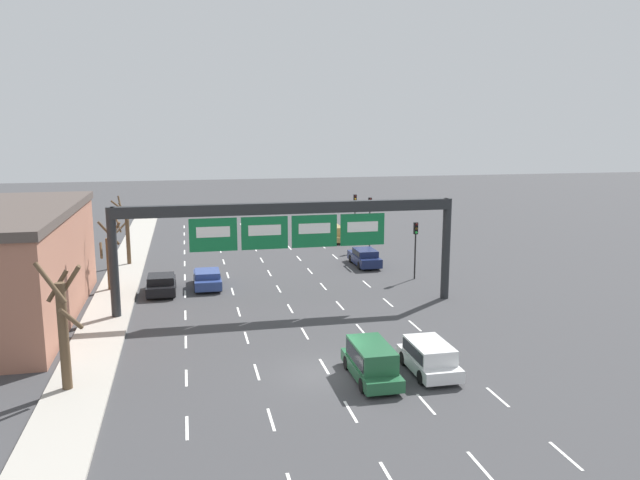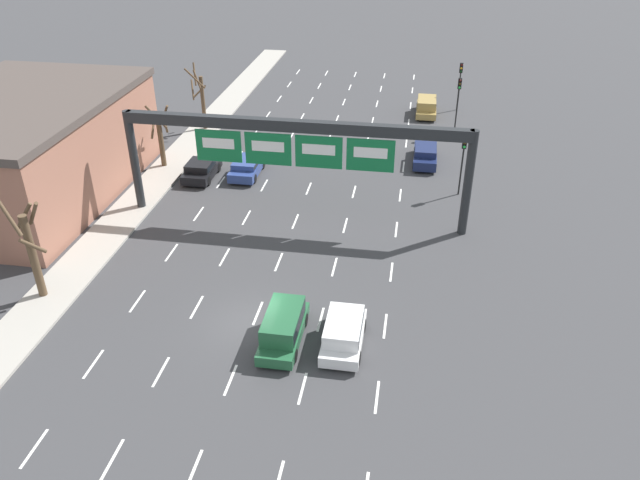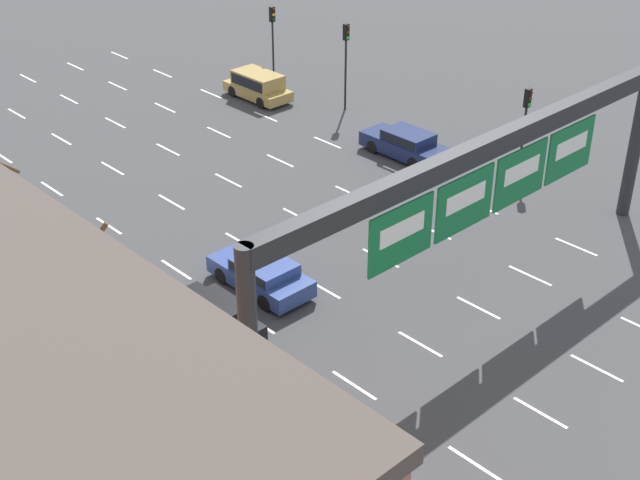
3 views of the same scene
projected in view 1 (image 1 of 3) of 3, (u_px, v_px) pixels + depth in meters
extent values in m
plane|color=#3D3D3F|center=(329.00, 374.00, 29.49)|extent=(220.00, 220.00, 0.00)
cube|color=#A8A399|center=(76.00, 394.00, 27.12)|extent=(2.80, 110.00, 0.15)
cube|color=white|center=(187.00, 428.00, 24.27)|extent=(0.12, 2.00, 0.01)
cube|color=white|center=(186.00, 378.00, 29.08)|extent=(0.12, 2.00, 0.01)
cube|color=white|center=(186.00, 342.00, 33.88)|extent=(0.12, 2.00, 0.01)
cube|color=white|center=(185.00, 315.00, 38.69)|extent=(0.12, 2.00, 0.01)
cube|color=white|center=(185.00, 294.00, 43.49)|extent=(0.12, 2.00, 0.01)
cube|color=white|center=(185.00, 277.00, 48.30)|extent=(0.12, 2.00, 0.01)
cube|color=white|center=(185.00, 264.00, 53.10)|extent=(0.12, 2.00, 0.01)
cube|color=white|center=(184.00, 252.00, 57.91)|extent=(0.12, 2.00, 0.01)
cube|color=white|center=(184.00, 242.00, 62.71)|extent=(0.12, 2.00, 0.01)
cube|color=white|center=(184.00, 234.00, 67.52)|extent=(0.12, 2.00, 0.01)
cube|color=white|center=(184.00, 227.00, 72.32)|extent=(0.12, 2.00, 0.01)
cube|color=white|center=(271.00, 420.00, 24.96)|extent=(0.12, 2.00, 0.01)
cube|color=white|center=(257.00, 372.00, 29.77)|extent=(0.12, 2.00, 0.01)
cube|color=white|center=(246.00, 338.00, 34.57)|extent=(0.12, 2.00, 0.01)
cube|color=white|center=(239.00, 312.00, 39.38)|extent=(0.12, 2.00, 0.01)
cube|color=white|center=(233.00, 291.00, 44.18)|extent=(0.12, 2.00, 0.01)
cube|color=white|center=(228.00, 275.00, 48.99)|extent=(0.12, 2.00, 0.01)
cube|color=white|center=(224.00, 262.00, 53.79)|extent=(0.12, 2.00, 0.01)
cube|color=white|center=(220.00, 251.00, 58.60)|extent=(0.12, 2.00, 0.01)
cube|color=white|center=(217.00, 241.00, 63.40)|extent=(0.12, 2.00, 0.01)
cube|color=white|center=(215.00, 233.00, 68.21)|extent=(0.12, 2.00, 0.01)
cube|color=white|center=(213.00, 226.00, 73.01)|extent=(0.12, 2.00, 0.01)
cube|color=white|center=(389.00, 478.00, 20.84)|extent=(0.12, 2.00, 0.01)
cube|color=white|center=(351.00, 412.00, 25.65)|extent=(0.12, 2.00, 0.01)
cube|color=white|center=(324.00, 366.00, 30.45)|extent=(0.12, 2.00, 0.01)
cube|color=white|center=(305.00, 334.00, 35.26)|extent=(0.12, 2.00, 0.01)
cube|color=white|center=(290.00, 309.00, 40.06)|extent=(0.12, 2.00, 0.01)
cube|color=white|center=(279.00, 289.00, 44.87)|extent=(0.12, 2.00, 0.01)
cube|color=white|center=(269.00, 273.00, 49.68)|extent=(0.12, 2.00, 0.01)
cube|color=white|center=(262.00, 260.00, 54.48)|extent=(0.12, 2.00, 0.01)
cube|color=white|center=(255.00, 249.00, 59.29)|extent=(0.12, 2.00, 0.01)
cube|color=white|center=(250.00, 240.00, 64.09)|extent=(0.12, 2.00, 0.01)
cube|color=white|center=(245.00, 232.00, 68.90)|extent=(0.12, 2.00, 0.01)
cube|color=white|center=(241.00, 225.00, 73.70)|extent=(0.12, 2.00, 0.01)
cube|color=white|center=(480.00, 466.00, 21.53)|extent=(0.12, 2.00, 0.01)
cube|color=white|center=(426.00, 404.00, 26.34)|extent=(0.12, 2.00, 0.01)
cube|color=white|center=(388.00, 361.00, 31.14)|extent=(0.12, 2.00, 0.01)
cube|color=white|center=(361.00, 330.00, 35.95)|extent=(0.12, 2.00, 0.01)
cube|color=white|center=(340.00, 305.00, 40.75)|extent=(0.12, 2.00, 0.01)
cube|color=white|center=(323.00, 286.00, 45.56)|extent=(0.12, 2.00, 0.01)
cube|color=white|center=(310.00, 271.00, 50.36)|extent=(0.12, 2.00, 0.01)
cube|color=white|center=(299.00, 258.00, 55.17)|extent=(0.12, 2.00, 0.01)
cube|color=white|center=(290.00, 248.00, 59.97)|extent=(0.12, 2.00, 0.01)
cube|color=white|center=(282.00, 239.00, 64.78)|extent=(0.12, 2.00, 0.01)
cube|color=white|center=(275.00, 231.00, 69.58)|extent=(0.12, 2.00, 0.01)
cube|color=white|center=(269.00, 224.00, 74.39)|extent=(0.12, 2.00, 0.01)
cube|color=white|center=(566.00, 456.00, 22.22)|extent=(0.12, 2.00, 0.01)
cube|color=white|center=(498.00, 397.00, 27.03)|extent=(0.12, 2.00, 0.01)
cube|color=white|center=(450.00, 356.00, 31.83)|extent=(0.12, 2.00, 0.01)
cube|color=white|center=(415.00, 326.00, 36.64)|extent=(0.12, 2.00, 0.01)
cube|color=white|center=(388.00, 302.00, 41.44)|extent=(0.12, 2.00, 0.01)
cube|color=white|center=(367.00, 284.00, 46.25)|extent=(0.12, 2.00, 0.01)
cube|color=white|center=(349.00, 269.00, 51.05)|extent=(0.12, 2.00, 0.01)
cube|color=white|center=(335.00, 257.00, 55.86)|extent=(0.12, 2.00, 0.01)
cube|color=white|center=(323.00, 246.00, 60.66)|extent=(0.12, 2.00, 0.01)
cube|color=white|center=(313.00, 237.00, 65.47)|extent=(0.12, 2.00, 0.01)
cube|color=white|center=(304.00, 230.00, 70.27)|extent=(0.12, 2.00, 0.01)
cube|color=white|center=(296.00, 223.00, 75.08)|extent=(0.12, 2.00, 0.01)
cylinder|color=#232628|center=(113.00, 264.00, 37.45)|extent=(0.56, 0.56, 6.84)
cylinder|color=#232628|center=(446.00, 249.00, 41.91)|extent=(0.56, 0.56, 6.84)
cube|color=#232628|center=(289.00, 208.00, 39.12)|extent=(21.40, 0.60, 0.70)
cube|color=#116B38|center=(213.00, 235.00, 38.07)|extent=(2.91, 0.08, 2.05)
cube|color=white|center=(213.00, 232.00, 38.00)|extent=(2.04, 0.02, 0.66)
cube|color=#116B38|center=(265.00, 233.00, 38.73)|extent=(2.91, 0.08, 2.05)
cube|color=white|center=(265.00, 230.00, 38.66)|extent=(2.04, 0.02, 0.66)
cube|color=#116B38|center=(314.00, 231.00, 39.39)|extent=(2.91, 0.08, 2.05)
cube|color=white|center=(315.00, 228.00, 39.31)|extent=(2.04, 0.02, 0.66)
cube|color=#116B38|center=(362.00, 229.00, 40.05)|extent=(2.91, 0.08, 2.05)
cube|color=white|center=(363.00, 227.00, 39.97)|extent=(2.04, 0.02, 0.66)
cube|color=black|center=(161.00, 286.00, 43.65)|extent=(1.93, 4.04, 0.64)
cube|color=black|center=(161.00, 279.00, 43.31)|extent=(1.78, 2.10, 0.51)
cube|color=black|center=(161.00, 279.00, 43.31)|extent=(1.81, 1.93, 0.37)
cylinder|color=black|center=(149.00, 285.00, 44.67)|extent=(0.22, 0.66, 0.66)
cylinder|color=black|center=(175.00, 284.00, 45.03)|extent=(0.22, 0.66, 0.66)
cylinder|color=black|center=(148.00, 294.00, 42.34)|extent=(0.22, 0.66, 0.66)
cylinder|color=black|center=(174.00, 292.00, 42.70)|extent=(0.22, 0.66, 0.66)
cube|color=silver|center=(429.00, 363.00, 29.64)|extent=(1.84, 4.05, 0.58)
cube|color=silver|center=(429.00, 350.00, 29.48)|extent=(1.69, 2.83, 0.72)
cube|color=black|center=(429.00, 350.00, 29.48)|extent=(1.73, 2.61, 0.52)
cylinder|color=black|center=(403.00, 358.00, 30.66)|extent=(0.22, 0.66, 0.66)
cylinder|color=black|center=(435.00, 355.00, 31.01)|extent=(0.22, 0.66, 0.66)
cylinder|color=black|center=(422.00, 377.00, 28.33)|extent=(0.22, 0.66, 0.66)
cylinder|color=black|center=(456.00, 374.00, 28.68)|extent=(0.22, 0.66, 0.66)
cube|color=#235B38|center=(371.00, 369.00, 28.89)|extent=(1.75, 4.54, 0.56)
cube|color=#235B38|center=(371.00, 354.00, 28.71)|extent=(1.61, 3.18, 0.94)
cube|color=black|center=(371.00, 354.00, 28.71)|extent=(1.65, 2.93, 0.68)
cylinder|color=black|center=(347.00, 363.00, 30.06)|extent=(0.22, 0.66, 0.66)
cylinder|color=black|center=(378.00, 360.00, 30.39)|extent=(0.22, 0.66, 0.66)
cylinder|color=black|center=(363.00, 385.00, 27.44)|extent=(0.22, 0.66, 0.66)
cylinder|color=black|center=(397.00, 382.00, 27.77)|extent=(0.22, 0.66, 0.66)
cube|color=#A88947|center=(332.00, 237.00, 63.24)|extent=(1.83, 4.29, 0.57)
cube|color=#A88947|center=(332.00, 230.00, 63.08)|extent=(1.69, 3.00, 0.82)
cube|color=black|center=(332.00, 230.00, 63.08)|extent=(1.72, 2.76, 0.59)
cylinder|color=black|center=(322.00, 236.00, 64.34)|extent=(0.22, 0.66, 0.66)
cylinder|color=black|center=(337.00, 236.00, 64.68)|extent=(0.22, 0.66, 0.66)
cylinder|color=black|center=(327.00, 241.00, 61.86)|extent=(0.22, 0.66, 0.66)
cylinder|color=black|center=(343.00, 240.00, 62.21)|extent=(0.22, 0.66, 0.66)
cube|color=#19234C|center=(364.00, 259.00, 52.34)|extent=(1.76, 4.61, 0.72)
cube|color=#19234C|center=(365.00, 252.00, 51.97)|extent=(1.62, 2.40, 0.51)
cube|color=black|center=(365.00, 252.00, 51.97)|extent=(1.66, 2.21, 0.36)
cylinder|color=black|center=(351.00, 259.00, 53.55)|extent=(0.22, 0.66, 0.66)
cylinder|color=black|center=(369.00, 258.00, 53.88)|extent=(0.22, 0.66, 0.66)
cylinder|color=black|center=(360.00, 266.00, 50.89)|extent=(0.22, 0.66, 0.66)
cylinder|color=black|center=(378.00, 265.00, 51.22)|extent=(0.22, 0.66, 0.66)
cube|color=navy|center=(207.00, 280.00, 45.34)|extent=(1.89, 4.35, 0.66)
cube|color=navy|center=(207.00, 274.00, 44.99)|extent=(1.74, 2.26, 0.42)
cube|color=black|center=(207.00, 274.00, 44.99)|extent=(1.78, 2.08, 0.31)
cylinder|color=black|center=(195.00, 279.00, 46.45)|extent=(0.22, 0.66, 0.66)
cylinder|color=black|center=(218.00, 278.00, 46.81)|extent=(0.22, 0.66, 0.66)
cylinder|color=black|center=(196.00, 288.00, 43.94)|extent=(0.22, 0.66, 0.66)
cylinder|color=black|center=(220.00, 286.00, 44.30)|extent=(0.22, 0.66, 0.66)
cylinder|color=black|center=(370.00, 228.00, 58.97)|extent=(0.12, 0.12, 4.04)
cube|color=black|center=(370.00, 202.00, 58.52)|extent=(0.30, 0.24, 0.90)
sphere|color=#3D0E0C|center=(370.00, 199.00, 58.34)|extent=(0.20, 0.20, 0.20)
sphere|color=#412F0C|center=(370.00, 202.00, 58.39)|extent=(0.20, 0.20, 0.20)
sphere|color=green|center=(370.00, 206.00, 58.45)|extent=(0.20, 0.20, 0.20)
cylinder|color=black|center=(355.00, 220.00, 65.47)|extent=(0.12, 0.12, 3.60)
cube|color=black|center=(355.00, 199.00, 65.06)|extent=(0.30, 0.24, 0.90)
sphere|color=#3D0E0C|center=(355.00, 196.00, 64.88)|extent=(0.20, 0.20, 0.20)
sphere|color=gold|center=(355.00, 199.00, 64.94)|extent=(0.20, 0.20, 0.20)
sphere|color=#0E3515|center=(355.00, 202.00, 64.99)|extent=(0.20, 0.20, 0.20)
cylinder|color=black|center=(415.00, 257.00, 47.56)|extent=(0.12, 0.12, 3.49)
cube|color=black|center=(416.00, 228.00, 47.16)|extent=(0.30, 0.24, 0.90)
sphere|color=#3D0E0C|center=(417.00, 225.00, 46.98)|extent=(0.20, 0.20, 0.20)
sphere|color=#412F0C|center=(416.00, 229.00, 47.04)|extent=(0.20, 0.20, 0.20)
sphere|color=green|center=(416.00, 232.00, 47.09)|extent=(0.20, 0.20, 0.20)
cylinder|color=brown|center=(110.00, 264.00, 43.98)|extent=(0.39, 0.39, 3.67)
cylinder|color=brown|center=(101.00, 250.00, 43.63)|extent=(0.33, 1.15, 1.01)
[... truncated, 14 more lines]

